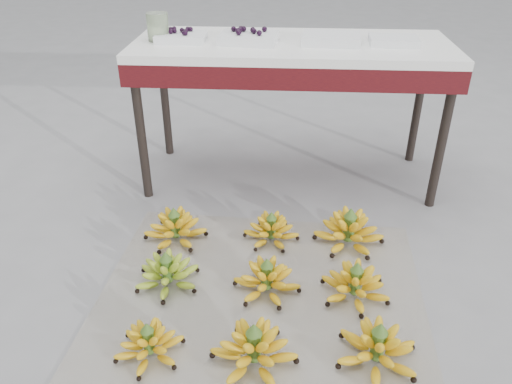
# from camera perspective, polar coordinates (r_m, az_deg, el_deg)

# --- Properties ---
(ground) EXTENTS (60.00, 60.00, 0.00)m
(ground) POSITION_cam_1_polar(r_m,az_deg,el_deg) (2.05, -0.58, -10.21)
(ground) COLOR gray
(ground) RESTS_ON ground
(newspaper_mat) EXTENTS (1.30, 1.11, 0.01)m
(newspaper_mat) POSITION_cam_1_polar(r_m,az_deg,el_deg) (2.00, 0.61, -11.52)
(newspaper_mat) COLOR silver
(newspaper_mat) RESTS_ON ground
(bunch_front_left) EXTENTS (0.27, 0.27, 0.14)m
(bunch_front_left) POSITION_cam_1_polar(r_m,az_deg,el_deg) (1.78, -12.12, -16.62)
(bunch_front_left) COLOR yellow
(bunch_front_left) RESTS_ON newspaper_mat
(bunch_front_center) EXTENTS (0.30, 0.30, 0.17)m
(bunch_front_center) POSITION_cam_1_polar(r_m,az_deg,el_deg) (1.71, -0.23, -17.57)
(bunch_front_center) COLOR yellow
(bunch_front_center) RESTS_ON newspaper_mat
(bunch_front_right) EXTENTS (0.35, 0.35, 0.17)m
(bunch_front_right) POSITION_cam_1_polar(r_m,az_deg,el_deg) (1.76, 13.69, -16.97)
(bunch_front_right) COLOR yellow
(bunch_front_right) RESTS_ON newspaper_mat
(bunch_mid_left) EXTENTS (0.33, 0.33, 0.16)m
(bunch_mid_left) POSITION_cam_1_polar(r_m,az_deg,el_deg) (2.03, -10.10, -9.12)
(bunch_mid_left) COLOR olive
(bunch_mid_left) RESTS_ON newspaper_mat
(bunch_mid_center) EXTENTS (0.30, 0.30, 0.16)m
(bunch_mid_center) POSITION_cam_1_polar(r_m,az_deg,el_deg) (1.97, 1.24, -10.00)
(bunch_mid_center) COLOR yellow
(bunch_mid_center) RESTS_ON newspaper_mat
(bunch_mid_right) EXTENTS (0.32, 0.32, 0.16)m
(bunch_mid_right) POSITION_cam_1_polar(r_m,az_deg,el_deg) (1.98, 11.27, -10.33)
(bunch_mid_right) COLOR yellow
(bunch_mid_right) RESTS_ON newspaper_mat
(bunch_back_left) EXTENTS (0.32, 0.32, 0.17)m
(bunch_back_left) POSITION_cam_1_polar(r_m,az_deg,el_deg) (2.27, -9.21, -4.14)
(bunch_back_left) COLOR yellow
(bunch_back_left) RESTS_ON newspaper_mat
(bunch_back_center) EXTENTS (0.29, 0.29, 0.15)m
(bunch_back_center) POSITION_cam_1_polar(r_m,az_deg,el_deg) (2.25, 1.75, -4.41)
(bunch_back_center) COLOR yellow
(bunch_back_center) RESTS_ON newspaper_mat
(bunch_back_right) EXTENTS (0.40, 0.40, 0.19)m
(bunch_back_right) POSITION_cam_1_polar(r_m,az_deg,el_deg) (2.25, 10.56, -4.46)
(bunch_back_right) COLOR yellow
(bunch_back_right) RESTS_ON newspaper_mat
(vendor_table) EXTENTS (1.55, 0.62, 0.74)m
(vendor_table) POSITION_cam_1_polar(r_m,az_deg,el_deg) (2.56, 4.07, 14.92)
(vendor_table) COLOR black
(vendor_table) RESTS_ON ground
(tray_far_left) EXTENTS (0.24, 0.17, 0.06)m
(tray_far_left) POSITION_cam_1_polar(r_m,az_deg,el_deg) (2.56, -8.54, 17.14)
(tray_far_left) COLOR silver
(tray_far_left) RESTS_ON vendor_table
(tray_left) EXTENTS (0.29, 0.22, 0.07)m
(tray_left) POSITION_cam_1_polar(r_m,az_deg,el_deg) (2.51, -0.86, 17.25)
(tray_left) COLOR silver
(tray_left) RESTS_ON vendor_table
(tray_right) EXTENTS (0.29, 0.22, 0.04)m
(tray_right) POSITION_cam_1_polar(r_m,az_deg,el_deg) (2.52, 8.59, 16.94)
(tray_right) COLOR silver
(tray_right) RESTS_ON vendor_table
(tray_far_right) EXTENTS (0.23, 0.17, 0.04)m
(tray_far_right) POSITION_cam_1_polar(r_m,az_deg,el_deg) (2.56, 15.46, 16.34)
(tray_far_right) COLOR silver
(tray_far_right) RESTS_ON vendor_table
(glass_jar) EXTENTS (0.13, 0.13, 0.13)m
(glass_jar) POSITION_cam_1_polar(r_m,az_deg,el_deg) (2.58, -11.15, 18.02)
(glass_jar) COLOR beige
(glass_jar) RESTS_ON vendor_table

